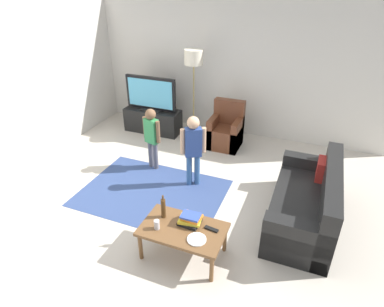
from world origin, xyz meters
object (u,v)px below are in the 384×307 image
couch (309,205)px  plate (197,239)px  floor_lamp (194,62)px  coffee_table (183,231)px  child_near_tv (152,134)px  book_stack (190,219)px  tv_remote (211,229)px  tv (151,94)px  soda_can (157,225)px  tv_stand (153,121)px  armchair (226,131)px  child_center (193,145)px  bottle (163,208)px

couch → plate: 1.73m
floor_lamp → coffee_table: 3.57m
child_near_tv → plate: bearing=-50.0°
book_stack → tv_remote: (0.27, -0.01, -0.05)m
tv_remote → child_near_tv: bearing=143.2°
coffee_table → child_near_tv: bearing=127.6°
plate → tv: bearing=125.5°
floor_lamp → child_near_tv: (-0.17, -1.49, -0.88)m
child_near_tv → soda_can: child_near_tv is taller
tv_stand → child_near_tv: 1.57m
child_near_tv → armchair: bearing=54.1°
child_center → tv_remote: size_ratio=7.02×
tv → soda_can: 3.59m
couch → floor_lamp: (-2.48, 1.99, 1.25)m
tv → soda_can: size_ratio=9.17×
armchair → child_center: child_center is taller
couch → soda_can: 2.10m
couch → plate: couch is taller
floor_lamp → child_center: bearing=-68.6°
coffee_table → book_stack: bearing=66.6°
couch → book_stack: couch is taller
armchair → child_center: size_ratio=0.75×
coffee_table → bottle: 0.37m
tv → couch: tv is taller
tv → couch: (3.36, -1.82, -0.56)m
coffee_table → plate: size_ratio=4.55×
tv_remote → armchair: bearing=110.9°
floor_lamp → bottle: floor_lamp is taller
tv → book_stack: bearing=-54.6°
bottle → child_center: bearing=96.5°
child_near_tv → child_center: child_center is taller
couch → child_near_tv: bearing=169.2°
armchair → bottle: (0.06, -2.89, 0.26)m
couch → coffee_table: (-1.35, -1.19, 0.08)m
tv_stand → tv_remote: (2.33, -2.93, 0.19)m
couch → bottle: 2.00m
couch → coffee_table: size_ratio=1.80×
book_stack → soda_can: (-0.33, -0.23, 0.00)m
coffee_table → soda_can: bearing=-156.8°
tv_stand → coffee_table: tv_stand is taller
armchair → floor_lamp: (-0.77, 0.19, 1.25)m
child_center → plate: size_ratio=5.43×
child_near_tv → tv_remote: child_near_tv is taller
tv_remote → soda_can: bearing=-152.2°
coffee_table → plate: (0.22, -0.12, 0.06)m
couch → armchair: armchair is taller
book_stack → child_near_tv: bearing=130.6°
bottle → tv_remote: bearing=0.0°
armchair → plate: 3.16m
floor_lamp → plate: floor_lamp is taller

